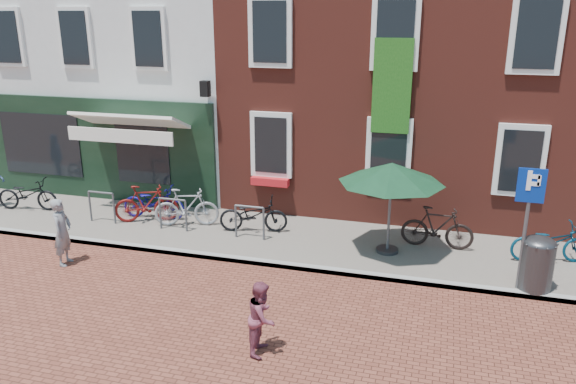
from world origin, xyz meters
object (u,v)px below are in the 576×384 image
(woman, at_px, (62,232))
(bicycle_0, at_px, (27,194))
(bicycle_4, at_px, (253,214))
(parasol, at_px, (392,169))
(parking_sign, at_px, (528,208))
(bicycle_5, at_px, (437,228))
(bicycle_6, at_px, (550,242))
(boy, at_px, (262,317))
(bicycle_3, at_px, (187,207))
(litter_bin, at_px, (537,260))
(bicycle_1, at_px, (146,204))
(bicycle_2, at_px, (154,202))

(woman, xyz_separation_m, bicycle_0, (-3.04, 2.54, -0.21))
(bicycle_0, bearing_deg, bicycle_4, -98.60)
(bicycle_4, bearing_deg, parasol, -109.24)
(parking_sign, height_order, bicycle_5, parking_sign)
(bicycle_6, bearing_deg, bicycle_5, 74.73)
(boy, relative_size, bicycle_3, 0.76)
(parasol, distance_m, boy, 4.80)
(litter_bin, bearing_deg, bicycle_6, 71.96)
(parking_sign, distance_m, bicycle_5, 2.56)
(litter_bin, height_order, bicycle_6, litter_bin)
(bicycle_0, distance_m, bicycle_4, 6.46)
(parking_sign, distance_m, bicycle_0, 12.53)
(parking_sign, height_order, bicycle_6, parking_sign)
(bicycle_5, bearing_deg, bicycle_0, 93.41)
(parking_sign, bearing_deg, bicycle_6, 62.87)
(litter_bin, xyz_separation_m, bicycle_0, (-12.71, 1.21, -0.16))
(parking_sign, relative_size, bicycle_1, 1.50)
(parasol, height_order, bicycle_4, parasol)
(parking_sign, height_order, bicycle_0, parking_sign)
(parking_sign, bearing_deg, bicycle_4, 166.58)
(woman, distance_m, boy, 5.56)
(bicycle_0, bearing_deg, parking_sign, -105.80)
(bicycle_2, bearing_deg, bicycle_6, -95.76)
(bicycle_4, height_order, bicycle_6, same)
(boy, xyz_separation_m, bicycle_6, (4.94, 4.76, -0.08))
(woman, bearing_deg, bicycle_0, 39.83)
(bicycle_2, xyz_separation_m, bicycle_6, (9.53, -0.10, 0.00))
(bicycle_1, bearing_deg, bicycle_4, -110.95)
(bicycle_3, bearing_deg, bicycle_1, 72.73)
(parking_sign, relative_size, parasol, 1.05)
(boy, relative_size, bicycle_2, 0.74)
(litter_bin, distance_m, bicycle_6, 1.52)
(boy, bearing_deg, bicycle_1, 43.24)
(bicycle_0, relative_size, bicycle_4, 1.00)
(bicycle_2, bearing_deg, bicycle_0, 90.10)
(parasol, distance_m, bicycle_0, 9.88)
(bicycle_6, bearing_deg, bicycle_2, 76.93)
(boy, relative_size, bicycle_6, 0.74)
(bicycle_2, relative_size, bicycle_5, 1.03)
(litter_bin, bearing_deg, bicycle_2, 170.36)
(litter_bin, distance_m, bicycle_0, 12.77)
(woman, bearing_deg, bicycle_2, -22.17)
(bicycle_0, bearing_deg, parasol, -101.18)
(parking_sign, bearing_deg, bicycle_3, 170.17)
(boy, bearing_deg, litter_bin, -55.53)
(bicycle_0, height_order, bicycle_1, bicycle_1)
(litter_bin, height_order, woman, woman)
(bicycle_0, height_order, bicycle_4, same)
(litter_bin, height_order, bicycle_4, litter_bin)
(boy, height_order, bicycle_5, boy)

